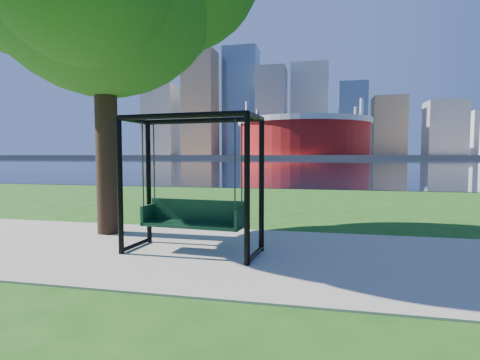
% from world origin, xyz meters
% --- Properties ---
extents(ground, '(900.00, 900.00, 0.00)m').
position_xyz_m(ground, '(0.00, 0.00, 0.00)').
color(ground, '#1E5114').
rests_on(ground, ground).
extents(path, '(120.00, 4.00, 0.03)m').
position_xyz_m(path, '(0.00, -0.50, 0.01)').
color(path, '#9E937F').
rests_on(path, ground).
extents(river, '(900.00, 180.00, 0.02)m').
position_xyz_m(river, '(0.00, 102.00, 0.01)').
color(river, black).
rests_on(river, ground).
extents(far_bank, '(900.00, 228.00, 2.00)m').
position_xyz_m(far_bank, '(0.00, 306.00, 1.00)').
color(far_bank, '#937F60').
rests_on(far_bank, ground).
extents(stadium, '(83.00, 83.00, 32.00)m').
position_xyz_m(stadium, '(-10.00, 235.00, 14.23)').
color(stadium, maroon).
rests_on(stadium, far_bank).
extents(skyline, '(392.00, 66.00, 96.50)m').
position_xyz_m(skyline, '(-4.27, 319.39, 35.89)').
color(skyline, gray).
rests_on(skyline, far_bank).
extents(swing, '(2.33, 1.16, 2.31)m').
position_xyz_m(swing, '(-0.60, -0.57, 1.12)').
color(swing, black).
rests_on(swing, ground).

